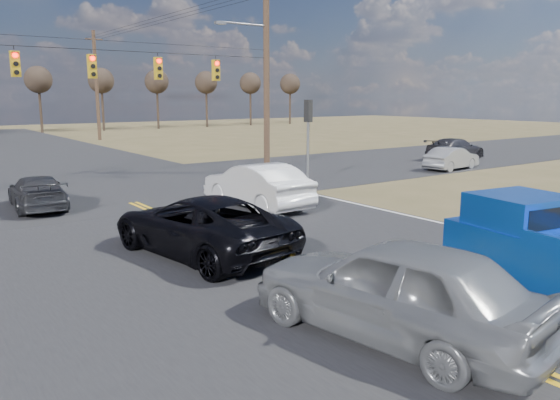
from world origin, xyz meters
TOP-DOWN VIEW (x-y plane):
  - ground at (0.00, 0.00)m, footprint 160.00×160.00m
  - road_main at (0.00, 10.00)m, footprint 14.00×120.00m
  - road_cross at (0.00, 18.00)m, footprint 120.00×12.00m
  - signal_gantry at (0.50, 17.79)m, footprint 19.60×4.83m
  - utility_poles at (0.00, 17.00)m, footprint 19.60×58.32m
  - treeline at (0.00, 26.96)m, footprint 87.00×117.80m
  - silver_suv at (-0.80, -0.12)m, footprint 2.95×5.50m
  - black_suv at (-1.08, 6.30)m, footprint 3.33×5.86m
  - white_car_queue at (3.45, 10.57)m, footprint 1.83×5.00m
  - dgrey_car_queue at (-3.20, 14.97)m, footprint 2.08×4.36m
  - cross_car_east_near at (18.11, 13.00)m, footprint 1.80×3.98m
  - cross_car_east_far at (22.79, 16.25)m, footprint 2.16×4.80m

SIDE VIEW (x-z plane):
  - ground at x=0.00m, z-range 0.00..0.00m
  - road_main at x=0.00m, z-range -0.01..0.01m
  - road_cross at x=0.00m, z-range -0.01..0.01m
  - dgrey_car_queue at x=-3.20m, z-range 0.00..1.23m
  - cross_car_east_near at x=18.11m, z-range 0.00..1.27m
  - cross_car_east_far at x=22.79m, z-range 0.00..1.37m
  - black_suv at x=-1.08m, z-range 0.00..1.54m
  - white_car_queue at x=3.45m, z-range 0.00..1.64m
  - silver_suv at x=-0.80m, z-range 0.00..1.78m
  - signal_gantry at x=0.50m, z-range 0.06..10.06m
  - utility_poles at x=0.00m, z-range 0.23..10.23m
  - treeline at x=0.00m, z-range 2.00..9.40m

